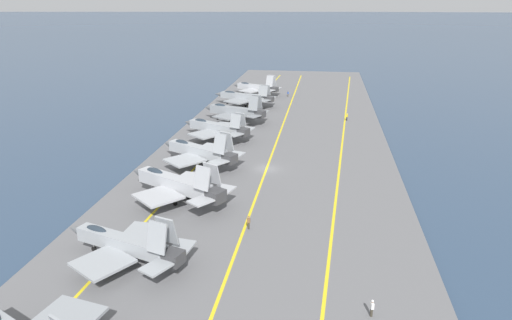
{
  "coord_description": "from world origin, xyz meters",
  "views": [
    {
      "loc": [
        -70.52,
        -8.98,
        27.13
      ],
      "look_at": [
        -2.96,
        1.33,
        2.9
      ],
      "focal_mm": 32.0,
      "sensor_mm": 36.0,
      "label": 1
    }
  ],
  "objects": [
    {
      "name": "crew_yellow_vest",
      "position": [
        34.32,
        -14.31,
        1.36
      ],
      "size": [
        0.46,
        0.41,
        1.74
      ],
      "color": "#232328",
      "rests_on": "carrier_deck"
    },
    {
      "name": "deck_stripe_edge_line",
      "position": [
        0.0,
        11.89,
        0.4
      ],
      "size": [
        197.49,
        8.72,
        0.01
      ],
      "primitive_type": "cube",
      "rotation": [
        0.0,
        0.0,
        -0.04
      ],
      "color": "yellow",
      "rests_on": "carrier_deck"
    },
    {
      "name": "parked_jet_eighth",
      "position": [
        60.6,
        11.02,
        2.67
      ],
      "size": [
        11.89,
        15.12,
        6.15
      ],
      "color": "#A8AAAF",
      "rests_on": "carrier_deck"
    },
    {
      "name": "crew_blue_vest",
      "position": [
        59.63,
        1.53,
        1.31
      ],
      "size": [
        0.42,
        0.46,
        1.66
      ],
      "color": "#4C473D",
      "rests_on": "carrier_deck"
    },
    {
      "name": "ground_plane",
      "position": [
        0.0,
        0.0,
        0.0
      ],
      "size": [
        2000.0,
        2000.0,
        0.0
      ],
      "primitive_type": "plane",
      "color": "#2D425B"
    },
    {
      "name": "parked_jet_second",
      "position": [
        -30.45,
        11.24,
        2.59
      ],
      "size": [
        12.23,
        15.45,
        6.12
      ],
      "color": "#93999E",
      "rests_on": "carrier_deck"
    },
    {
      "name": "parked_jet_fifth",
      "position": [
        15.46,
        12.2,
        2.79
      ],
      "size": [
        13.0,
        15.66,
        5.96
      ],
      "color": "#93999E",
      "rests_on": "carrier_deck"
    },
    {
      "name": "carrier_deck",
      "position": [
        0.0,
        0.0,
        0.2
      ],
      "size": [
        219.62,
        43.22,
        0.4
      ],
      "primitive_type": "cube",
      "color": "slate",
      "rests_on": "ground"
    },
    {
      "name": "crew_brown_vest",
      "position": [
        -21.25,
        -0.55,
        1.39
      ],
      "size": [
        0.29,
        0.4,
        1.79
      ],
      "color": "#383328",
      "rests_on": "carrier_deck"
    },
    {
      "name": "parked_jet_seventh",
      "position": [
        45.87,
        11.81,
        2.84
      ],
      "size": [
        13.29,
        17.22,
        5.94
      ],
      "color": "gray",
      "rests_on": "carrier_deck"
    },
    {
      "name": "crew_white_vest",
      "position": [
        -35.7,
        -14.06,
        1.35
      ],
      "size": [
        0.44,
        0.36,
        1.72
      ],
      "color": "#383328",
      "rests_on": "carrier_deck"
    },
    {
      "name": "deck_stripe_centerline",
      "position": [
        0.0,
        0.0,
        0.4
      ],
      "size": [
        197.65,
        0.36,
        0.01
      ],
      "primitive_type": "cube",
      "color": "yellow",
      "rests_on": "carrier_deck"
    },
    {
      "name": "parked_jet_third",
      "position": [
        -14.52,
        10.76,
        2.97
      ],
      "size": [
        13.05,
        16.83,
        6.56
      ],
      "color": "#A8AAAF",
      "rests_on": "carrier_deck"
    },
    {
      "name": "deck_stripe_foul_line",
      "position": [
        0.0,
        -11.89,
        0.4
      ],
      "size": [
        197.34,
        11.88,
        0.01
      ],
      "primitive_type": "cube",
      "rotation": [
        0.0,
        0.0,
        -0.06
      ],
      "color": "yellow",
      "rests_on": "carrier_deck"
    },
    {
      "name": "parked_jet_fourth",
      "position": [
        0.17,
        11.53,
        2.85
      ],
      "size": [
        13.21,
        15.74,
        6.55
      ],
      "color": "#9EA3A8",
      "rests_on": "carrier_deck"
    },
    {
      "name": "parked_jet_sixth",
      "position": [
        29.04,
        11.12,
        3.03
      ],
      "size": [
        12.08,
        15.83,
        6.68
      ],
      "color": "gray",
      "rests_on": "carrier_deck"
    }
  ]
}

